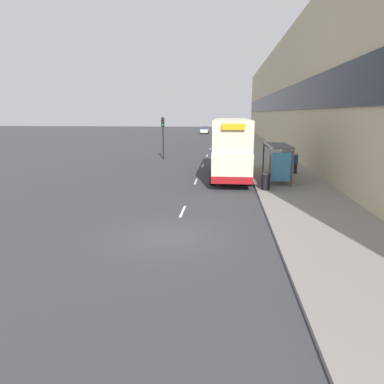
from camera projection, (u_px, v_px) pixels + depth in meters
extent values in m
plane|color=#38383D|center=(172.00, 236.00, 13.47)|extent=(220.00, 220.00, 0.00)
cube|color=gray|center=(256.00, 146.00, 50.18)|extent=(5.00, 93.00, 0.14)
cube|color=#C6B793|center=(286.00, 96.00, 48.23)|extent=(3.00, 93.00, 14.11)
cube|color=black|center=(275.00, 101.00, 48.54)|extent=(0.12, 89.28, 2.54)
cube|color=silver|center=(183.00, 211.00, 16.89)|extent=(0.12, 2.00, 0.01)
cube|color=silver|center=(196.00, 181.00, 24.24)|extent=(0.12, 2.00, 0.01)
cube|color=silver|center=(203.00, 166.00, 31.59)|extent=(0.12, 2.00, 0.01)
cube|color=silver|center=(207.00, 156.00, 38.94)|extent=(0.12, 2.00, 0.01)
cube|color=silver|center=(210.00, 149.00, 46.29)|extent=(0.12, 2.00, 0.01)
cube|color=silver|center=(212.00, 144.00, 53.64)|extent=(0.12, 2.00, 0.01)
cube|color=silver|center=(214.00, 140.00, 60.99)|extent=(0.12, 2.00, 0.01)
cube|color=silver|center=(215.00, 137.00, 68.34)|extent=(0.12, 2.00, 0.01)
cube|color=#4C4C51|center=(278.00, 145.00, 23.39)|extent=(1.60, 4.20, 0.08)
cylinder|color=#4C4C51|center=(270.00, 168.00, 21.80)|extent=(0.10, 0.10, 2.40)
cylinder|color=#4C4C51|center=(263.00, 159.00, 25.67)|extent=(0.10, 0.10, 2.40)
cylinder|color=#4C4C51|center=(292.00, 168.00, 21.66)|extent=(0.10, 0.10, 2.40)
cylinder|color=#4C4C51|center=(282.00, 160.00, 25.54)|extent=(0.10, 0.10, 2.40)
cube|color=#99A8B2|center=(287.00, 162.00, 23.58)|extent=(0.04, 3.68, 1.92)
cube|color=#3F8CBF|center=(281.00, 167.00, 21.78)|extent=(1.19, 0.10, 1.82)
cube|color=maroon|center=(280.00, 174.00, 23.82)|extent=(0.36, 2.80, 0.08)
cube|color=beige|center=(231.00, 158.00, 25.84)|extent=(2.55, 10.53, 1.85)
cube|color=beige|center=(232.00, 133.00, 25.41)|extent=(2.50, 10.22, 1.95)
cube|color=maroon|center=(231.00, 167.00, 25.99)|extent=(2.58, 10.59, 0.45)
cube|color=#2D3847|center=(231.00, 153.00, 25.75)|extent=(2.58, 9.90, 0.81)
cube|color=#2D3847|center=(232.00, 134.00, 25.43)|extent=(2.55, 9.90, 0.94)
cube|color=yellow|center=(233.00, 127.00, 20.18)|extent=(1.40, 0.08, 0.36)
cylinder|color=black|center=(215.00, 163.00, 29.64)|extent=(0.30, 1.00, 1.00)
cylinder|color=black|center=(245.00, 164.00, 29.40)|extent=(0.30, 1.00, 1.00)
cylinder|color=black|center=(212.00, 178.00, 23.00)|extent=(0.30, 1.00, 1.00)
cylinder|color=black|center=(250.00, 178.00, 22.76)|extent=(0.30, 1.00, 1.00)
cube|color=silver|center=(205.00, 131.00, 79.76)|extent=(1.72, 4.20, 0.76)
cube|color=#2D3847|center=(205.00, 128.00, 79.81)|extent=(1.51, 2.02, 0.62)
cylinder|color=black|center=(208.00, 133.00, 78.50)|extent=(0.20, 0.60, 0.60)
cylinder|color=black|center=(200.00, 133.00, 78.66)|extent=(0.20, 0.60, 0.60)
cylinder|color=black|center=(208.00, 132.00, 81.03)|extent=(0.20, 0.60, 0.60)
cylinder|color=black|center=(201.00, 132.00, 81.19)|extent=(0.20, 0.60, 0.60)
cylinder|color=#23232D|center=(283.00, 173.00, 24.83)|extent=(0.26, 0.26, 0.77)
cylinder|color=#26262D|center=(284.00, 163.00, 24.67)|extent=(0.32, 0.32, 0.64)
sphere|color=tan|center=(284.00, 157.00, 24.57)|extent=(0.21, 0.21, 0.21)
cylinder|color=#23232D|center=(295.00, 169.00, 26.57)|extent=(0.27, 0.27, 0.78)
cylinder|color=navy|center=(296.00, 159.00, 26.41)|extent=(0.32, 0.32, 0.65)
sphere|color=tan|center=(296.00, 154.00, 26.31)|extent=(0.21, 0.21, 0.21)
cylinder|color=black|center=(266.00, 182.00, 20.93)|extent=(0.52, 0.52, 0.95)
cylinder|color=#2D2D33|center=(266.00, 174.00, 20.81)|extent=(0.55, 0.55, 0.10)
cylinder|color=black|center=(163.00, 138.00, 35.44)|extent=(0.14, 0.14, 4.37)
cube|color=black|center=(163.00, 122.00, 35.02)|extent=(0.30, 0.24, 0.90)
sphere|color=#2D2D2D|center=(162.00, 120.00, 34.84)|extent=(0.16, 0.16, 0.16)
sphere|color=#2D2D2D|center=(163.00, 122.00, 34.90)|extent=(0.16, 0.16, 0.16)
sphere|color=#19D84C|center=(163.00, 125.00, 34.97)|extent=(0.16, 0.16, 0.16)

